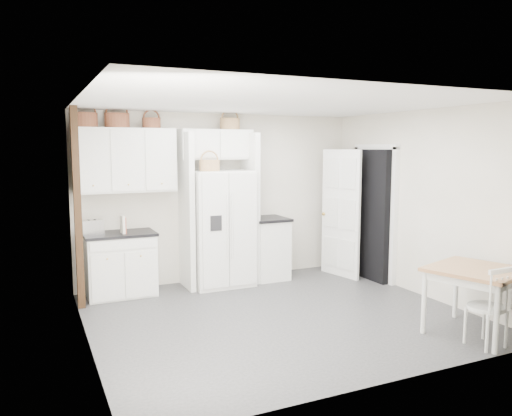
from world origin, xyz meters
name	(u,v)px	position (x,y,z in m)	size (l,w,h in m)	color
floor	(279,315)	(0.00, 0.00, 0.00)	(4.50, 4.50, 0.00)	#2E2D30
ceiling	(280,103)	(0.00, 0.00, 2.60)	(4.50, 4.50, 0.00)	white
wall_back	(221,197)	(0.00, 2.00, 1.30)	(4.50, 4.50, 0.00)	#BAB5A0
wall_left	(85,223)	(-2.25, 0.00, 1.30)	(4.00, 4.00, 0.00)	#BAB5A0
wall_right	(422,203)	(2.25, 0.00, 1.30)	(4.00, 4.00, 0.00)	#BAB5A0
refrigerator	(220,228)	(-0.15, 1.66, 0.87)	(0.90, 0.72, 1.74)	silver
base_cab_left	(121,265)	(-1.63, 1.70, 0.43)	(0.93, 0.59, 0.86)	silver
base_cab_right	(267,249)	(0.67, 1.70, 0.47)	(0.53, 0.64, 0.94)	silver
dining_table	(474,301)	(1.70, -1.45, 0.38)	(0.90, 0.90, 0.75)	#A36A3F
windsor_chair	(487,307)	(1.54, -1.75, 0.41)	(0.40, 0.37, 0.83)	silver
counter_left	(120,234)	(-1.63, 1.70, 0.88)	(0.97, 0.62, 0.04)	black
counter_right	(267,219)	(0.67, 1.70, 0.96)	(0.57, 0.68, 0.04)	black
toaster	(92,227)	(-1.99, 1.71, 1.00)	(0.29, 0.17, 0.20)	silver
cookbook_red	(125,225)	(-1.57, 1.62, 1.01)	(0.03, 0.15, 0.22)	#A63E26
cookbook_cream	(123,225)	(-1.60, 1.62, 1.02)	(0.04, 0.16, 0.24)	silver
basket_upper_a	(85,120)	(-2.02, 1.83, 2.45)	(0.34, 0.34, 0.19)	maroon
basket_upper_b	(117,121)	(-1.59, 1.83, 2.45)	(0.34, 0.34, 0.20)	maroon
basket_upper_c	(152,123)	(-1.12, 1.83, 2.42)	(0.26, 0.26, 0.15)	maroon
basket_bridge_b	(230,124)	(0.09, 1.83, 2.44)	(0.30, 0.30, 0.17)	brown
basket_fridge_a	(210,165)	(-0.34, 1.56, 1.82)	(0.30, 0.30, 0.16)	brown
upper_cabinet	(125,160)	(-1.50, 1.83, 1.90)	(1.40, 0.34, 0.90)	silver
bridge_cabinet	(215,144)	(-0.15, 1.83, 2.12)	(1.12, 0.34, 0.45)	silver
fridge_panel_left	(186,211)	(-0.66, 1.70, 1.15)	(0.08, 0.60, 2.30)	silver
fridge_panel_right	(250,208)	(0.36, 1.70, 1.15)	(0.08, 0.60, 2.30)	silver
trim_post	(78,209)	(-2.20, 1.35, 1.30)	(0.09, 0.09, 2.60)	black
doorway_void	(372,215)	(2.16, 1.00, 1.02)	(0.18, 0.85, 2.05)	black
door_slab	(341,213)	(1.80, 1.33, 1.02)	(0.80, 0.04, 2.05)	white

